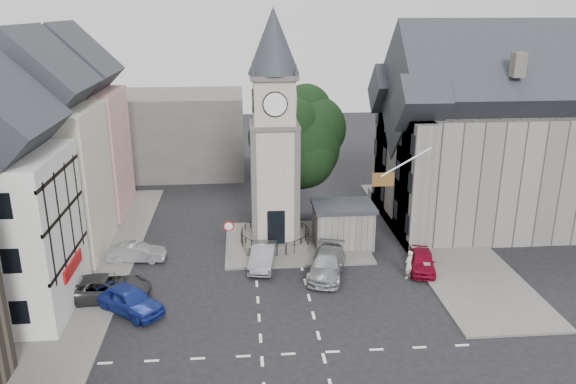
{
  "coord_description": "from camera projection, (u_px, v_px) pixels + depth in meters",
  "views": [
    {
      "loc": [
        -2.22,
        -29.05,
        16.18
      ],
      "look_at": [
        0.69,
        5.0,
        4.91
      ],
      "focal_mm": 35.0,
      "sensor_mm": 36.0,
      "label": 1
    }
  ],
  "objects": [
    {
      "name": "ground",
      "position": [
        284.0,
        299.0,
        32.74
      ],
      "size": [
        120.0,
        120.0,
        0.0
      ],
      "primitive_type": "plane",
      "color": "black",
      "rests_on": "ground"
    },
    {
      "name": "pavement_west",
      "position": [
        90.0,
        261.0,
        37.38
      ],
      "size": [
        6.0,
        30.0,
        0.14
      ],
      "primitive_type": "cube",
      "color": "#595651",
      "rests_on": "ground"
    },
    {
      "name": "pavement_east",
      "position": [
        438.0,
        238.0,
        41.25
      ],
      "size": [
        6.0,
        26.0,
        0.14
      ],
      "primitive_type": "cube",
      "color": "#595651",
      "rests_on": "ground"
    },
    {
      "name": "central_island",
      "position": [
        296.0,
        242.0,
        40.4
      ],
      "size": [
        10.0,
        8.0,
        0.16
      ],
      "primitive_type": "cube",
      "color": "#595651",
      "rests_on": "ground"
    },
    {
      "name": "road_markings",
      "position": [
        292.0,
        354.0,
        27.53
      ],
      "size": [
        20.0,
        8.0,
        0.01
      ],
      "primitive_type": "cube",
      "color": "silver",
      "rests_on": "ground"
    },
    {
      "name": "clock_tower",
      "position": [
        274.0,
        133.0,
        37.76
      ],
      "size": [
        4.86,
        4.86,
        16.25
      ],
      "color": "#4C4944",
      "rests_on": "ground"
    },
    {
      "name": "stone_shelter",
      "position": [
        343.0,
        224.0,
        39.74
      ],
      "size": [
        4.3,
        3.3,
        3.08
      ],
      "color": "#66625E",
      "rests_on": "ground"
    },
    {
      "name": "town_tree",
      "position": [
        296.0,
        134.0,
        43.02
      ],
      "size": [
        7.2,
        7.2,
        10.8
      ],
      "color": "black",
      "rests_on": "ground"
    },
    {
      "name": "warning_sign_post",
      "position": [
        229.0,
        233.0,
        36.98
      ],
      "size": [
        0.7,
        0.19,
        2.85
      ],
      "color": "black",
      "rests_on": "ground"
    },
    {
      "name": "terrace_pink",
      "position": [
        74.0,
        134.0,
        44.56
      ],
      "size": [
        8.1,
        7.6,
        12.8
      ],
      "color": "#D29590",
      "rests_on": "ground"
    },
    {
      "name": "terrace_cream",
      "position": [
        40.0,
        160.0,
        36.99
      ],
      "size": [
        8.1,
        7.6,
        12.8
      ],
      "color": "beige",
      "rests_on": "ground"
    },
    {
      "name": "backdrop_west",
      "position": [
        145.0,
        133.0,
        57.01
      ],
      "size": [
        20.0,
        10.0,
        8.0
      ],
      "primitive_type": "cube",
      "color": "#4C4944",
      "rests_on": "ground"
    },
    {
      "name": "east_building",
      "position": [
        477.0,
        145.0,
        42.44
      ],
      "size": [
        14.4,
        11.4,
        12.6
      ],
      "color": "#66625E",
      "rests_on": "ground"
    },
    {
      "name": "east_boundary_wall",
      "position": [
        393.0,
        224.0,
        42.8
      ],
      "size": [
        0.4,
        16.0,
        0.9
      ],
      "primitive_type": "cube",
      "color": "#66625E",
      "rests_on": "ground"
    },
    {
      "name": "flagpole",
      "position": [
        406.0,
        162.0,
        34.97
      ],
      "size": [
        3.68,
        0.1,
        2.74
      ],
      "color": "white",
      "rests_on": "ground"
    },
    {
      "name": "car_west_blue",
      "position": [
        129.0,
        300.0,
        31.1
      ],
      "size": [
        4.55,
        4.2,
        1.51
      ],
      "primitive_type": "imported",
      "rotation": [
        0.0,
        0.0,
        0.88
      ],
      "color": "navy",
      "rests_on": "ground"
    },
    {
      "name": "car_west_silver",
      "position": [
        137.0,
        252.0,
        37.44
      ],
      "size": [
        3.84,
        1.47,
        1.25
      ],
      "primitive_type": "imported",
      "rotation": [
        0.0,
        0.0,
        1.53
      ],
      "color": "#919398",
      "rests_on": "ground"
    },
    {
      "name": "car_west_grey",
      "position": [
        105.0,
        288.0,
        32.47
      ],
      "size": [
        5.27,
        2.52,
        1.45
      ],
      "primitive_type": "imported",
      "rotation": [
        0.0,
        0.0,
        1.59
      ],
      "color": "#2E2E30",
      "rests_on": "ground"
    },
    {
      "name": "car_island_silver",
      "position": [
        263.0,
        256.0,
        36.69
      ],
      "size": [
        2.16,
        4.47,
        1.41
      ],
      "primitive_type": "imported",
      "rotation": [
        0.0,
        0.0,
        -0.16
      ],
      "color": "gray",
      "rests_on": "ground"
    },
    {
      "name": "car_island_east",
      "position": [
        327.0,
        264.0,
        35.48
      ],
      "size": [
        3.38,
        5.41,
        1.46
      ],
      "primitive_type": "imported",
      "rotation": [
        0.0,
        0.0,
        -0.28
      ],
      "color": "gray",
      "rests_on": "ground"
    },
    {
      "name": "car_east_red",
      "position": [
        422.0,
        261.0,
        36.11
      ],
      "size": [
        2.39,
        4.12,
        1.32
      ],
      "primitive_type": "imported",
      "rotation": [
        0.0,
        0.0,
        -0.23
      ],
      "color": "maroon",
      "rests_on": "ground"
    },
    {
      "name": "pedestrian",
      "position": [
        409.0,
        265.0,
        34.98
      ],
      "size": [
        0.8,
        0.78,
        1.85
      ],
      "primitive_type": "imported",
      "rotation": [
        0.0,
        0.0,
        3.87
      ],
      "color": "beige",
      "rests_on": "ground"
    }
  ]
}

